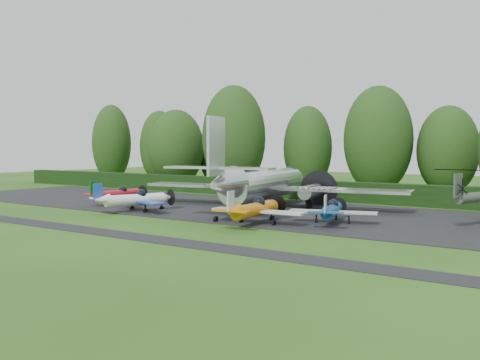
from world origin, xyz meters
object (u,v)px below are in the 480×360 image
Objects in this scene: light_plane_orange at (256,209)px; light_plane_blue at (332,210)px; light_plane_red at (119,194)px; transport_plane at (263,184)px; light_plane_white at (136,199)px.

light_plane_orange is 1.13× the size of light_plane_blue.
light_plane_blue is at bearing 43.67° from light_plane_orange.
light_plane_orange is 5.45m from light_plane_blue.
light_plane_red is at bearing 173.33° from light_plane_orange.
transport_plane is 11.09m from light_plane_white.
transport_plane is 10.39m from light_plane_blue.
light_plane_red is at bearing -151.20° from transport_plane.
light_plane_blue is (16.73, 2.78, -0.08)m from light_plane_white.
light_plane_blue is (22.27, -0.45, -0.01)m from light_plane_red.
light_plane_white is (-7.75, -7.85, -1.14)m from transport_plane.
transport_plane is at bearing 27.18° from light_plane_white.
transport_plane is 3.76× the size of light_plane_red.
transport_plane reaches higher than light_plane_white.
light_plane_orange reaches higher than light_plane_blue.
light_plane_white is (5.54, -3.23, 0.08)m from light_plane_red.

